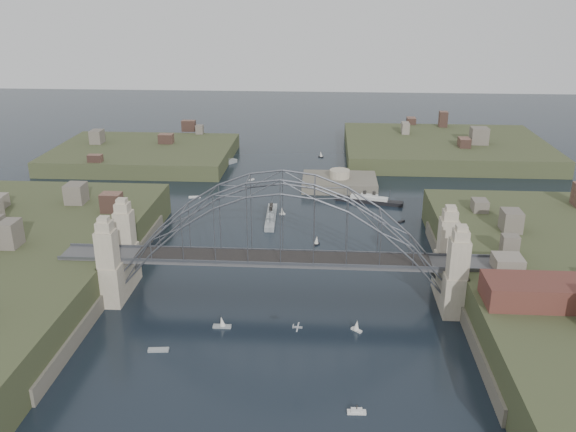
% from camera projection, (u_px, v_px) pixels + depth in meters
% --- Properties ---
extents(ground, '(500.00, 500.00, 0.00)m').
position_uv_depth(ground, '(282.00, 297.00, 116.10)').
color(ground, black).
rests_on(ground, ground).
extents(bridge, '(84.00, 13.80, 24.60)m').
position_uv_depth(bridge, '(282.00, 238.00, 111.75)').
color(bridge, '#49494B').
rests_on(bridge, ground).
extents(headland_nw, '(60.00, 45.00, 9.00)m').
position_uv_depth(headland_nw, '(144.00, 160.00, 208.02)').
color(headland_nw, '#383F22').
rests_on(headland_nw, ground).
extents(headland_ne, '(70.00, 55.00, 9.50)m').
position_uv_depth(headland_ne, '(444.00, 153.00, 215.45)').
color(headland_ne, '#383F22').
rests_on(headland_ne, ground).
extents(fort_island, '(22.00, 16.00, 9.40)m').
position_uv_depth(fort_island, '(339.00, 188.00, 180.84)').
color(fort_island, '#5B5649').
rests_on(fort_island, ground).
extents(wharf_shed, '(20.00, 8.00, 4.00)m').
position_uv_depth(wharf_shed, '(547.00, 292.00, 96.79)').
color(wharf_shed, '#592D26').
rests_on(wharf_shed, shore_east).
extents(finger_pier, '(4.00, 22.00, 1.40)m').
position_uv_depth(finger_pier, '(535.00, 394.00, 87.31)').
color(finger_pier, '#49494B').
rests_on(finger_pier, ground).
extents(naval_cruiser_near, '(3.06, 17.95, 5.36)m').
position_uv_depth(naval_cruiser_near, '(271.00, 216.00, 155.16)').
color(naval_cruiser_near, '#979EA0').
rests_on(naval_cruiser_near, ground).
extents(naval_cruiser_far, '(11.15, 13.82, 5.29)m').
position_uv_depth(naval_cruiser_far, '(218.00, 164.00, 201.36)').
color(naval_cruiser_far, '#979EA0').
rests_on(naval_cruiser_far, ground).
extents(ocean_liner, '(18.81, 7.02, 4.60)m').
position_uv_depth(ocean_liner, '(369.00, 200.00, 167.25)').
color(ocean_liner, black).
rests_on(ocean_liner, ground).
extents(aeroplane, '(1.52, 2.84, 0.41)m').
position_uv_depth(aeroplane, '(297.00, 327.00, 91.90)').
color(aeroplane, '#B0B2B7').
extents(small_boat_a, '(2.88, 1.98, 1.43)m').
position_uv_depth(small_boat_a, '(183.00, 258.00, 132.38)').
color(small_boat_a, silver).
rests_on(small_boat_a, ground).
extents(small_boat_b, '(1.58, 1.59, 2.38)m').
position_uv_depth(small_boat_b, '(317.00, 241.00, 139.70)').
color(small_boat_b, silver).
rests_on(small_boat_b, ground).
extents(small_boat_c, '(3.23, 1.08, 2.38)m').
position_uv_depth(small_boat_c, '(222.00, 324.00, 105.52)').
color(small_boat_c, silver).
rests_on(small_boat_c, ground).
extents(small_boat_d, '(1.99, 2.07, 0.45)m').
position_uv_depth(small_boat_d, '(401.00, 222.00, 153.52)').
color(small_boat_d, silver).
rests_on(small_boat_d, ground).
extents(small_boat_e, '(3.46, 1.63, 0.45)m').
position_uv_depth(small_boat_e, '(195.00, 197.00, 171.55)').
color(small_boat_e, silver).
rests_on(small_boat_e, ground).
extents(small_boat_f, '(1.68, 1.28, 2.38)m').
position_uv_depth(small_boat_f, '(282.00, 211.00, 158.24)').
color(small_boat_f, silver).
rests_on(small_boat_f, ground).
extents(small_boat_g, '(2.67, 0.95, 1.43)m').
position_uv_depth(small_boat_g, '(357.00, 412.00, 84.22)').
color(small_boat_g, silver).
rests_on(small_boat_g, ground).
extents(small_boat_h, '(1.68, 2.00, 0.45)m').
position_uv_depth(small_boat_h, '(252.00, 180.00, 187.15)').
color(small_boat_h, silver).
rests_on(small_boat_h, ground).
extents(small_boat_i, '(2.40, 1.28, 2.38)m').
position_uv_depth(small_boat_i, '(454.00, 262.00, 129.16)').
color(small_boat_i, silver).
rests_on(small_boat_i, ground).
extents(small_boat_j, '(3.48, 1.46, 0.45)m').
position_uv_depth(small_boat_j, '(158.00, 350.00, 98.84)').
color(small_boat_j, silver).
rests_on(small_boat_j, ground).
extents(small_boat_k, '(1.88, 1.22, 2.38)m').
position_uv_depth(small_boat_k, '(321.00, 155.00, 212.48)').
color(small_boat_k, silver).
rests_on(small_boat_k, ground).
extents(small_boat_l, '(2.43, 2.98, 0.45)m').
position_uv_depth(small_boat_l, '(141.00, 232.00, 146.86)').
color(small_boat_l, silver).
rests_on(small_boat_l, ground).
extents(small_boat_m, '(1.98, 1.84, 2.38)m').
position_uv_depth(small_boat_m, '(357.00, 326.00, 104.31)').
color(small_boat_m, silver).
rests_on(small_boat_m, ground).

